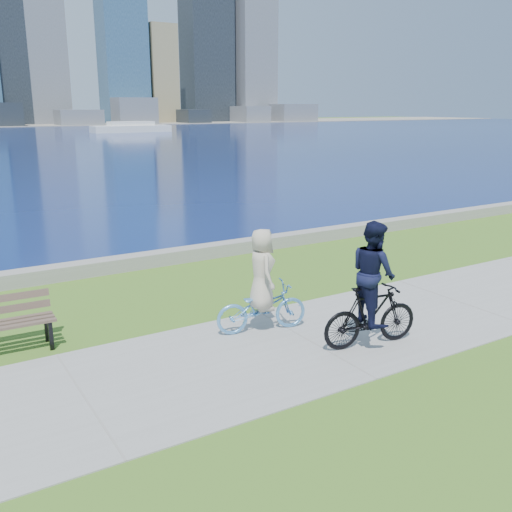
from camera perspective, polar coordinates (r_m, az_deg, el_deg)
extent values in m
plane|color=#3D661A|center=(10.38, 5.31, -8.49)|extent=(320.00, 320.00, 0.00)
cube|color=gray|center=(10.38, 5.31, -8.44)|extent=(80.00, 3.50, 0.02)
cube|color=gray|center=(15.45, -8.55, -0.05)|extent=(90.00, 0.50, 0.35)
cube|color=black|center=(131.16, -23.97, 12.81)|extent=(6.37, 9.74, 4.71)
cube|color=#5A5E65|center=(132.35, -17.28, 13.09)|extent=(9.22, 6.64, 3.26)
cube|color=#5A5E65|center=(137.90, -12.29, 14.00)|extent=(9.01, 9.78, 5.88)
cube|color=black|center=(143.81, -6.47, 13.72)|extent=(6.03, 9.69, 3.23)
cube|color=#5A5E65|center=(151.04, -0.58, 14.01)|extent=(7.21, 8.67, 4.00)
cube|color=#5A5E65|center=(157.57, 3.58, 14.11)|extent=(10.91, 9.04, 4.51)
cube|color=#5A5E65|center=(143.62, -20.66, 18.82)|extent=(9.23, 9.28, 32.80)
cube|color=navy|center=(144.34, -13.31, 21.20)|extent=(10.18, 7.67, 42.20)
cube|color=#857852|center=(147.10, -9.44, 17.49)|extent=(6.63, 6.39, 22.94)
cube|color=black|center=(156.24, -4.99, 21.75)|extent=(11.59, 8.91, 46.25)
cube|color=#5A5E65|center=(159.78, -0.04, 22.11)|extent=(10.02, 6.36, 48.82)
cube|color=silver|center=(94.70, -12.38, 12.31)|extent=(12.34, 3.53, 1.06)
cube|color=silver|center=(94.67, -12.41, 12.82)|extent=(7.05, 2.64, 0.62)
cube|color=black|center=(10.51, -19.82, -7.51)|extent=(0.07, 0.07, 0.52)
cube|color=black|center=(10.90, -20.21, -6.76)|extent=(0.07, 0.07, 0.52)
imported|color=#5DA3E2|center=(10.60, 0.56, -5.17)|extent=(0.98, 1.82, 0.91)
imported|color=beige|center=(10.37, 0.57, -1.37)|extent=(0.64, 0.83, 1.51)
imported|color=black|center=(10.13, 11.40, -5.87)|extent=(0.83, 1.88, 1.09)
imported|color=black|center=(9.89, 11.63, -1.64)|extent=(0.81, 0.96, 1.79)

